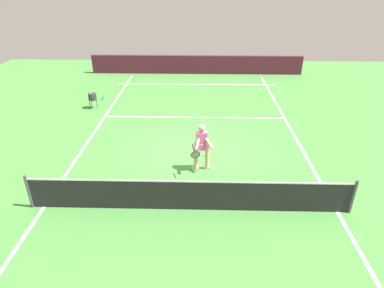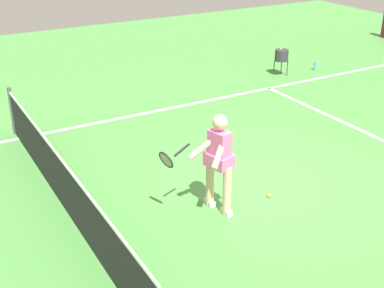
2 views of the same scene
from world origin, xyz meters
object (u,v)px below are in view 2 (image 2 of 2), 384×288
object	(u,v)px
tennis_player	(217,160)
tennis_ball_near	(269,195)
water_bottle	(315,66)
ball_hopper	(282,55)

from	to	relation	value
tennis_player	tennis_ball_near	xyz separation A→B (m)	(-0.11, -0.93, -0.81)
tennis_ball_near	water_bottle	world-z (taller)	water_bottle
tennis_ball_near	water_bottle	distance (m)	7.30
ball_hopper	tennis_player	bearing A→B (deg)	133.58
tennis_player	water_bottle	size ratio (longest dim) A/B	6.46
tennis_player	tennis_ball_near	world-z (taller)	tennis_player
tennis_ball_near	water_bottle	bearing A→B (deg)	-47.59
ball_hopper	water_bottle	xyz separation A→B (m)	(-0.13, -1.13, -0.43)
tennis_player	tennis_ball_near	bearing A→B (deg)	-96.72
tennis_player	tennis_ball_near	size ratio (longest dim) A/B	23.48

